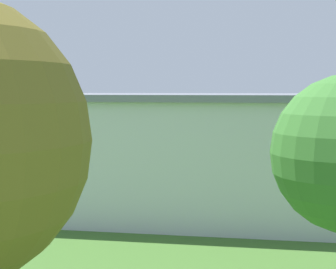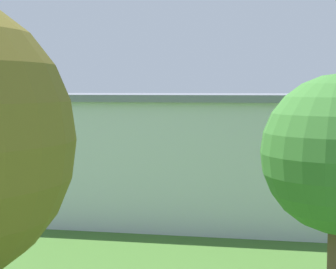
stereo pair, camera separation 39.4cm
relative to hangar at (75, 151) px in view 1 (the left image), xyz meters
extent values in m
plane|color=#3D6628|center=(2.71, -31.15, -3.38)|extent=(400.00, 400.00, 0.00)
cube|color=silver|center=(0.00, 0.02, -0.19)|extent=(30.67, 11.35, 6.38)
cube|color=slate|center=(0.00, 0.02, 3.18)|extent=(31.29, 11.97, 0.35)
cube|color=#384251|center=(0.17, -5.20, -0.76)|extent=(10.00, 0.49, 5.23)
cylinder|color=silver|center=(-1.22, -34.65, -0.44)|extent=(6.62, 2.38, 2.43)
cone|color=black|center=(-4.65, -33.89, -1.26)|extent=(0.97, 0.85, 0.83)
cube|color=silver|center=(-1.93, -34.49, -0.76)|extent=(2.88, 7.68, 0.41)
cube|color=silver|center=(-2.65, -34.33, 0.68)|extent=(2.88, 7.68, 0.41)
cube|color=silver|center=(1.37, -35.22, 1.19)|extent=(1.35, 0.39, 1.52)
cube|color=silver|center=(1.59, -35.27, 0.23)|extent=(1.44, 2.73, 0.28)
cylinder|color=black|center=(-1.36, -33.64, -1.80)|extent=(0.66, 0.27, 0.64)
cylinder|color=black|center=(-1.77, -35.50, -1.80)|extent=(0.66, 0.27, 0.64)
cylinder|color=#332D28|center=(-1.77, -32.04, -0.04)|extent=(0.44, 0.17, 1.54)
cylinder|color=#332D28|center=(-2.82, -36.78, -0.04)|extent=(0.44, 0.17, 1.54)
cylinder|color=navy|center=(-13.75, -15.24, -2.96)|extent=(0.39, 0.39, 0.83)
cylinder|color=#33723F|center=(-13.75, -15.24, -2.25)|extent=(0.47, 0.47, 0.59)
sphere|color=#9E704C|center=(-13.75, -15.24, -1.85)|extent=(0.22, 0.22, 0.22)
camera|label=1|loc=(-12.06, 30.21, 3.65)|focal=58.51mm
camera|label=2|loc=(-12.45, 30.13, 3.65)|focal=58.51mm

